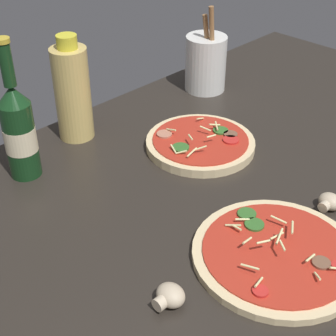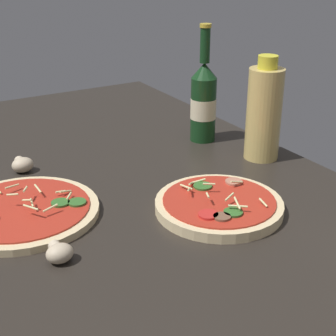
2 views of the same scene
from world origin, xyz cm
name	(u,v)px [view 1 (image 1 of 2)]	position (x,y,z in cm)	size (l,w,h in cm)	color
counter_slab	(224,199)	(0.00, 0.00, 1.25)	(160.00, 90.00, 2.50)	#28231E
pizza_near	(277,254)	(-7.20, -16.58, 3.30)	(26.84, 26.84, 4.26)	beige
pizza_far	(200,143)	(9.02, 14.14, 3.58)	(22.93, 22.93, 4.17)	beige
beer_bottle	(19,130)	(-22.18, 31.85, 12.30)	(6.10, 6.10, 27.46)	#143819
oil_bottle	(72,92)	(-6.27, 36.71, 12.94)	(7.58, 7.58, 22.71)	#D6B766
mushroom_left	(329,202)	(9.71, -15.89, 3.98)	(4.43, 4.22, 2.95)	beige
mushroom_right	(169,296)	(-25.77, -11.14, 4.08)	(4.73, 4.51, 3.16)	beige
utensil_crock	(206,63)	(31.25, 32.53, 9.63)	(10.21, 10.21, 22.00)	silver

